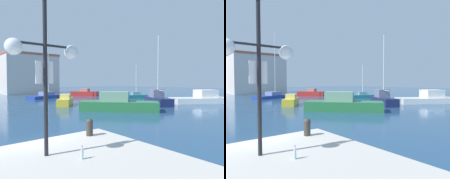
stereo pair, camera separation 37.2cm
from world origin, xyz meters
TOP-DOWN VIEW (x-y plane):
  - water at (15.00, 20.00)m, footprint 160.00×160.00m
  - lamppost at (-0.27, -2.47)m, footprint 1.81×0.38m
  - bottle at (0.29, -3.25)m, footprint 0.07×0.07m
  - mooring_bollard at (1.59, -1.60)m, footprint 0.24×0.24m
  - sailboat_teal_inner_mooring at (24.47, 17.85)m, footprint 4.22×2.64m
  - motorboat_white_far_right at (25.26, 6.13)m, footprint 8.51×6.64m
  - motorboat_red_behind_lamppost at (20.57, 29.07)m, footprint 5.07×5.74m
  - motorboat_green_near_pier at (11.25, 7.81)m, footprint 6.95×7.27m
  - motorboat_yellow_far_left at (9.35, 15.62)m, footprint 3.58×4.20m
  - sailboat_navy_outer_mooring at (18.56, 8.54)m, footprint 4.00×5.38m
  - sailboat_blue_distant_north at (12.32, 28.34)m, footprint 8.47×5.24m
  - warehouse_block at (14.40, 46.02)m, footprint 12.53×10.04m

SIDE VIEW (x-z plane):
  - water at x=15.00m, z-range 0.00..0.00m
  - sailboat_blue_distant_north at x=12.32m, z-range -5.45..6.37m
  - sailboat_teal_inner_mooring at x=24.47m, z-range -2.52..3.44m
  - motorboat_yellow_far_left at x=9.35m, z-range -0.16..1.25m
  - motorboat_red_behind_lamppost at x=20.57m, z-range -0.20..1.34m
  - motorboat_white_far_right at x=25.26m, z-range -0.31..1.52m
  - motorboat_green_near_pier at x=11.25m, z-range -0.29..1.66m
  - sailboat_navy_outer_mooring at x=18.56m, z-range -3.65..5.12m
  - bottle at x=0.29m, z-range 1.06..1.38m
  - mooring_bollard at x=1.59m, z-range 1.11..1.70m
  - lamppost at x=-0.27m, z-range 1.54..5.61m
  - warehouse_block at x=14.40m, z-range 0.01..9.90m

